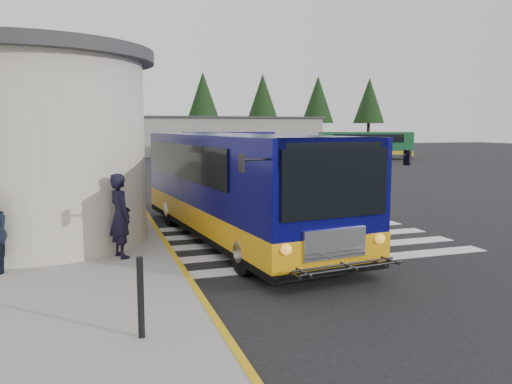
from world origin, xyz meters
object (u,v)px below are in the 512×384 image
object	(u,v)px
transit_bus	(239,190)
far_bus_b	(365,144)
far_bus_a	(228,144)
pedestrian_a	(120,216)
bollard	(141,297)

from	to	relation	value
transit_bus	far_bus_b	size ratio (longest dim) A/B	1.15
transit_bus	far_bus_a	bearing A→B (deg)	69.09
transit_bus	pedestrian_a	world-z (taller)	transit_bus
transit_bus	far_bus_b	xyz separation A→B (m)	(21.10, 29.27, 0.08)
transit_bus	pedestrian_a	bearing A→B (deg)	-160.99
transit_bus	far_bus_b	distance (m)	36.08
transit_bus	pedestrian_a	size ratio (longest dim) A/B	5.46
bollard	far_bus_a	world-z (taller)	far_bus_a
far_bus_b	pedestrian_a	bearing A→B (deg)	157.44
transit_bus	far_bus_a	world-z (taller)	transit_bus
transit_bus	pedestrian_a	xyz separation A→B (m)	(-3.20, -1.52, -0.27)
pedestrian_a	bollard	distance (m)	4.56
pedestrian_a	far_bus_a	bearing A→B (deg)	-38.78
far_bus_b	far_bus_a	bearing A→B (deg)	87.76
transit_bus	bollard	size ratio (longest dim) A/B	9.01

